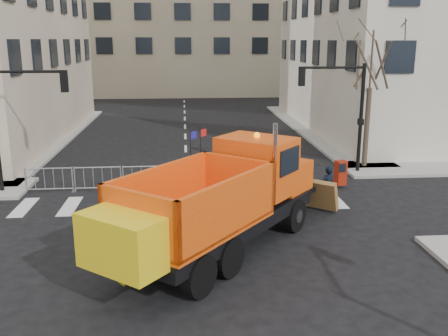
{
  "coord_description": "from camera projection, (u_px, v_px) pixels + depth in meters",
  "views": [
    {
      "loc": [
        -0.07,
        -13.9,
        6.49
      ],
      "look_at": [
        1.26,
        2.5,
        2.23
      ],
      "focal_mm": 40.0,
      "sensor_mm": 36.0,
      "label": 1
    }
  ],
  "objects": [
    {
      "name": "ground",
      "position": [
        189.0,
        261.0,
        15.04
      ],
      "size": [
        120.0,
        120.0,
        0.0
      ],
      "primitive_type": "plane",
      "color": "black",
      "rests_on": "ground"
    },
    {
      "name": "sidewalk_back",
      "position": [
        187.0,
        181.0,
        23.23
      ],
      "size": [
        64.0,
        5.0,
        0.15
      ],
      "primitive_type": "cube",
      "color": "gray",
      "rests_on": "ground"
    },
    {
      "name": "traffic_light_right",
      "position": [
        361.0,
        120.0,
        24.2
      ],
      "size": [
        0.18,
        0.18,
        5.4
      ],
      "primitive_type": "cylinder",
      "color": "black",
      "rests_on": "ground"
    },
    {
      "name": "crowd_barriers",
      "position": [
        170.0,
        177.0,
        22.18
      ],
      "size": [
        12.6,
        0.6,
        1.1
      ],
      "primitive_type": null,
      "color": "#9EA0A5",
      "rests_on": "ground"
    },
    {
      "name": "street_tree",
      "position": [
        369.0,
        96.0,
        24.95
      ],
      "size": [
        3.0,
        3.0,
        7.5
      ],
      "primitive_type": null,
      "color": "#382B21",
      "rests_on": "ground"
    },
    {
      "name": "plow_truck",
      "position": [
        219.0,
        199.0,
        15.15
      ],
      "size": [
        8.6,
        9.77,
        4.01
      ],
      "rotation": [
        0.0,
        0.0,
        0.9
      ],
      "color": "black",
      "rests_on": "ground"
    },
    {
      "name": "cop_a",
      "position": [
        327.0,
        187.0,
        19.59
      ],
      "size": [
        0.73,
        0.62,
        1.71
      ],
      "primitive_type": "imported",
      "rotation": [
        0.0,
        0.0,
        3.53
      ],
      "color": "black",
      "rests_on": "ground"
    },
    {
      "name": "cop_b",
      "position": [
        294.0,
        181.0,
        20.65
      ],
      "size": [
        0.82,
        0.67,
        1.59
      ],
      "primitive_type": "imported",
      "rotation": [
        0.0,
        0.0,
        3.05
      ],
      "color": "black",
      "rests_on": "ground"
    },
    {
      "name": "cop_c",
      "position": [
        297.0,
        187.0,
        19.23
      ],
      "size": [
        0.89,
        1.21,
        1.9
      ],
      "primitive_type": "imported",
      "rotation": [
        0.0,
        0.0,
        4.28
      ],
      "color": "black",
      "rests_on": "ground"
    },
    {
      "name": "newspaper_box",
      "position": [
        341.0,
        173.0,
        22.29
      ],
      "size": [
        0.54,
        0.51,
        1.1
      ],
      "primitive_type": "cube",
      "rotation": [
        0.0,
        0.0,
        0.28
      ],
      "color": "maroon",
      "rests_on": "sidewalk_back"
    }
  ]
}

